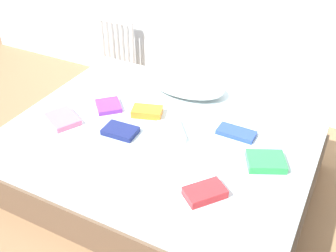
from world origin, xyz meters
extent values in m
plane|color=#93704C|center=(0.00, 0.00, 0.00)|extent=(8.00, 8.00, 0.00)
cube|color=brown|center=(0.00, 0.00, 0.14)|extent=(2.00, 1.50, 0.28)
cube|color=silver|center=(0.00, 0.00, 0.39)|extent=(1.96, 1.46, 0.22)
cylinder|color=white|center=(-1.35, 1.20, 0.39)|extent=(0.04, 0.04, 0.54)
cylinder|color=white|center=(-1.29, 1.20, 0.39)|extent=(0.04, 0.04, 0.54)
cylinder|color=white|center=(-1.23, 1.20, 0.39)|extent=(0.04, 0.04, 0.54)
cylinder|color=white|center=(-1.17, 1.20, 0.39)|extent=(0.04, 0.04, 0.54)
cylinder|color=white|center=(-1.11, 1.20, 0.39)|extent=(0.04, 0.04, 0.54)
cylinder|color=white|center=(-1.05, 1.20, 0.39)|extent=(0.04, 0.04, 0.54)
cylinder|color=white|center=(-0.99, 1.20, 0.39)|extent=(0.04, 0.04, 0.54)
cube|color=white|center=(-1.17, 1.20, 0.65)|extent=(0.40, 0.04, 0.04)
cube|color=white|center=(-1.17, 1.20, 0.14)|extent=(0.40, 0.04, 0.04)
ellipsoid|color=white|center=(-0.07, 0.50, 0.56)|extent=(0.59, 0.35, 0.12)
cube|color=green|center=(0.71, -0.07, 0.52)|extent=(0.27, 0.25, 0.05)
cube|color=red|center=(0.49, -0.47, 0.52)|extent=(0.24, 0.25, 0.05)
cube|color=#2847B7|center=(0.45, 0.14, 0.51)|extent=(0.25, 0.13, 0.03)
cube|color=purple|center=(-0.47, 0.03, 0.52)|extent=(0.25, 0.25, 0.03)
cube|color=navy|center=(-0.23, -0.19, 0.52)|extent=(0.22, 0.16, 0.04)
cube|color=orange|center=(-0.18, 0.08, 0.53)|extent=(0.24, 0.18, 0.05)
cube|color=pink|center=(-0.65, -0.25, 0.52)|extent=(0.29, 0.27, 0.04)
cube|color=white|center=(0.07, -0.04, 0.52)|extent=(0.26, 0.27, 0.04)
camera|label=1|loc=(1.01, -1.92, 2.03)|focal=42.33mm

